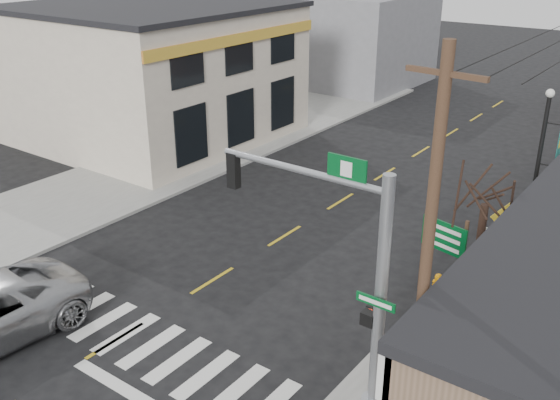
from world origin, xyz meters
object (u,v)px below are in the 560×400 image
Objects in this scene: guide_sign at (443,245)px; utility_pole_near at (426,266)px; lamp_post at (541,157)px; traffic_signal_pole at (353,265)px; bare_tree at (488,182)px; fire_hydrant at (438,284)px.

guide_sign is 0.31× the size of utility_pole_near.
lamp_post reaches higher than guide_sign.
bare_tree is at bearing 77.96° from traffic_signal_pole.
traffic_signal_pole is at bearing -76.28° from guide_sign.
bare_tree is at bearing -65.39° from lamp_post.
traffic_signal_pole reaches higher than lamp_post.
lamp_post is 0.64× the size of utility_pole_near.
guide_sign is 3.48× the size of fire_hydrant.
traffic_signal_pole is 6.36m from fire_hydrant.
guide_sign is 5.55m from lamp_post.
lamp_post is 1.05× the size of bare_tree.
bare_tree is at bearing -10.17° from guide_sign.
bare_tree is at bearing 103.26° from utility_pole_near.
fire_hydrant is 0.14× the size of bare_tree.
bare_tree is (1.20, -0.46, 3.74)m from fire_hydrant.
traffic_signal_pole is 5.22m from bare_tree.
guide_sign is (-0.05, 5.58, -1.85)m from traffic_signal_pole.
traffic_signal_pole is at bearing -89.52° from fire_hydrant.
fire_hydrant is at bearing -78.16° from lamp_post.
guide_sign is at bearing 113.36° from utility_pole_near.
utility_pole_near is at bearing -59.47° from guide_sign.
traffic_signal_pole is 1.08× the size of lamp_post.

